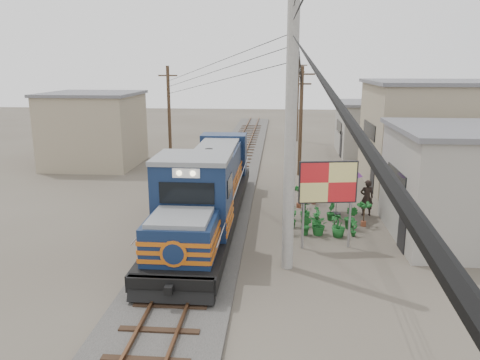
# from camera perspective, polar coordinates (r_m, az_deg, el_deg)

# --- Properties ---
(ground) EXTENTS (120.00, 120.00, 0.00)m
(ground) POSITION_cam_1_polar(r_m,az_deg,el_deg) (17.95, -5.66, -9.49)
(ground) COLOR #473F35
(ground) RESTS_ON ground
(ballast) EXTENTS (3.60, 70.00, 0.16)m
(ballast) POSITION_cam_1_polar(r_m,az_deg,el_deg) (27.29, -1.94, -0.99)
(ballast) COLOR #595651
(ballast) RESTS_ON ground
(track) EXTENTS (1.15, 70.00, 0.12)m
(track) POSITION_cam_1_polar(r_m,az_deg,el_deg) (27.25, -1.94, -0.63)
(track) COLOR #51331E
(track) RESTS_ON ground
(locomotive) EXTENTS (2.78, 15.12, 3.75)m
(locomotive) POSITION_cam_1_polar(r_m,az_deg,el_deg) (20.88, -3.96, -1.25)
(locomotive) COLOR black
(locomotive) RESTS_ON ground
(utility_pole_main) EXTENTS (0.40, 0.40, 10.00)m
(utility_pole_main) POSITION_cam_1_polar(r_m,az_deg,el_deg) (15.83, 6.20, 6.17)
(utility_pole_main) COLOR #9E9B93
(utility_pole_main) RESTS_ON ground
(wooden_pole_mid) EXTENTS (1.60, 0.24, 7.00)m
(wooden_pole_mid) POSITION_cam_1_polar(r_m,az_deg,el_deg) (30.41, 7.41, 7.35)
(wooden_pole_mid) COLOR #4C3826
(wooden_pole_mid) RESTS_ON ground
(wooden_pole_far) EXTENTS (1.60, 0.24, 7.50)m
(wooden_pole_far) POSITION_cam_1_polar(r_m,az_deg,el_deg) (44.33, 7.03, 9.75)
(wooden_pole_far) COLOR #4C3826
(wooden_pole_far) RESTS_ON ground
(wooden_pole_left) EXTENTS (1.60, 0.24, 7.00)m
(wooden_pole_left) POSITION_cam_1_polar(r_m,az_deg,el_deg) (35.30, -8.64, 8.22)
(wooden_pole_left) COLOR #4C3826
(wooden_pole_left) RESTS_ON ground
(power_lines) EXTENTS (9.65, 19.00, 3.30)m
(power_lines) POSITION_cam_1_polar(r_m,az_deg,el_deg) (24.89, -2.83, 14.97)
(power_lines) COLOR black
(power_lines) RESTS_ON ground
(shophouse_mid) EXTENTS (8.40, 7.35, 6.20)m
(shophouse_mid) POSITION_cam_1_polar(r_m,az_deg,el_deg) (29.98, 23.06, 5.17)
(shophouse_mid) COLOR gray
(shophouse_mid) RESTS_ON ground
(shophouse_back) EXTENTS (6.30, 6.30, 4.20)m
(shophouse_back) POSITION_cam_1_polar(r_m,az_deg,el_deg) (39.32, 16.38, 6.09)
(shophouse_back) COLOR gray
(shophouse_back) RESTS_ON ground
(shophouse_left) EXTENTS (6.30, 6.30, 5.20)m
(shophouse_left) POSITION_cam_1_polar(r_m,az_deg,el_deg) (35.04, -17.36, 5.94)
(shophouse_left) COLOR gray
(shophouse_left) RESTS_ON ground
(billboard) EXTENTS (2.27, 0.46, 3.53)m
(billboard) POSITION_cam_1_polar(r_m,az_deg,el_deg) (18.35, 10.68, -0.55)
(billboard) COLOR #99999E
(billboard) RESTS_ON ground
(market_umbrella) EXTENTS (3.01, 3.01, 2.61)m
(market_umbrella) POSITION_cam_1_polar(r_m,az_deg,el_deg) (22.65, 11.86, 1.36)
(market_umbrella) COLOR black
(market_umbrella) RESTS_ON ground
(vendor) EXTENTS (0.66, 0.45, 1.76)m
(vendor) POSITION_cam_1_polar(r_m,az_deg,el_deg) (23.27, 15.19, -2.09)
(vendor) COLOR black
(vendor) RESTS_ON ground
(plant_nursery) EXTENTS (3.43, 3.00, 1.09)m
(plant_nursery) POSITION_cam_1_polar(r_m,az_deg,el_deg) (20.99, 9.55, -4.81)
(plant_nursery) COLOR #1A5B22
(plant_nursery) RESTS_ON ground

